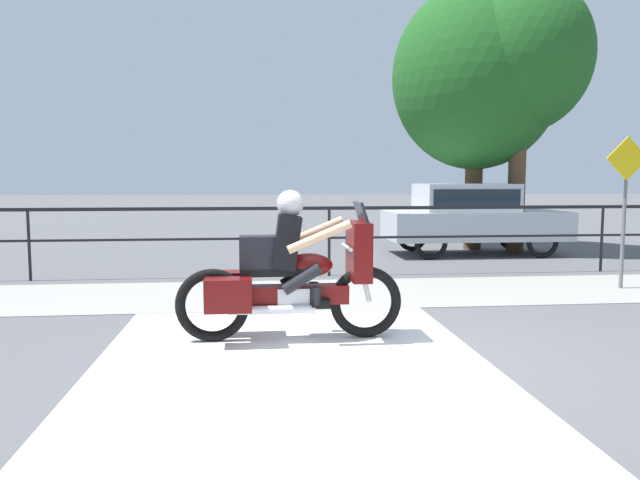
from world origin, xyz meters
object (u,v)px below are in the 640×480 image
Objects in this scene: parked_car at (471,214)px; street_sign at (625,194)px; motorcycle at (290,274)px; tree_behind_sign at (476,78)px; tree_behind_car at (521,57)px.

parked_car is 1.68× the size of street_sign.
street_sign is at bearing 27.14° from motorcycle.
motorcycle is 10.08m from tree_behind_sign.
parked_car is (4.50, 7.06, 0.20)m from motorcycle.
tree_behind_sign reaches higher than street_sign.
tree_behind_car is at bearing 14.47° from parked_car.
tree_behind_car is at bearing -40.09° from tree_behind_sign.
tree_behind_car is at bearing 54.16° from motorcycle.
tree_behind_car reaches higher than motorcycle.
tree_behind_car reaches higher than street_sign.
motorcycle is 8.37m from parked_car.
street_sign reaches higher than motorcycle.
tree_behind_sign reaches higher than parked_car.
parked_car is at bearing 100.71° from street_sign.
tree_behind_car is (0.80, -0.67, 0.37)m from tree_behind_sign.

